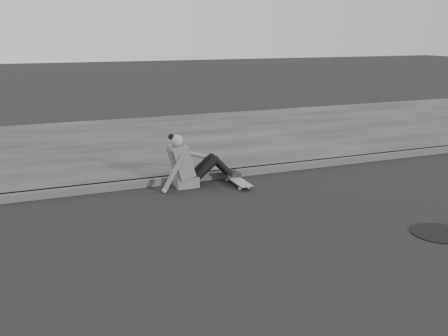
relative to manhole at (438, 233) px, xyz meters
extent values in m
plane|color=black|center=(-1.39, 0.73, -0.01)|extent=(80.00, 80.00, 0.00)
cube|color=#434343|center=(-1.39, 3.31, 0.05)|extent=(24.00, 0.16, 0.12)
cube|color=#363636|center=(-1.39, 6.33, 0.05)|extent=(24.00, 6.00, 0.12)
cylinder|color=black|center=(0.00, 0.00, 0.00)|extent=(0.67, 0.67, 0.01)
cylinder|color=#A3A39E|center=(-1.56, 2.55, 0.02)|extent=(0.03, 0.05, 0.05)
cylinder|color=#A3A39E|center=(-1.41, 2.55, 0.02)|extent=(0.03, 0.05, 0.05)
cylinder|color=#A3A39E|center=(-1.56, 3.07, 0.02)|extent=(0.03, 0.05, 0.05)
cylinder|color=#A3A39E|center=(-1.41, 3.07, 0.02)|extent=(0.03, 0.05, 0.05)
cube|color=#29282B|center=(-1.48, 2.55, 0.05)|extent=(0.16, 0.04, 0.03)
cube|color=#29282B|center=(-1.48, 3.07, 0.05)|extent=(0.16, 0.04, 0.03)
cube|color=gray|center=(-1.48, 2.81, 0.07)|extent=(0.20, 0.78, 0.02)
cube|color=#5A5A5D|center=(-2.28, 3.06, 0.08)|extent=(0.36, 0.34, 0.18)
cube|color=#5A5A5D|center=(-2.35, 3.06, 0.42)|extent=(0.37, 0.40, 0.57)
cube|color=#5A5A5D|center=(-2.48, 3.06, 0.54)|extent=(0.14, 0.30, 0.20)
cylinder|color=gray|center=(-2.40, 3.06, 0.66)|extent=(0.09, 0.09, 0.08)
sphere|color=gray|center=(-2.41, 3.06, 0.75)|extent=(0.20, 0.20, 0.20)
sphere|color=black|center=(-2.50, 3.08, 0.82)|extent=(0.09, 0.09, 0.09)
cylinder|color=black|center=(-1.97, 2.97, 0.28)|extent=(0.43, 0.13, 0.39)
cylinder|color=black|center=(-1.97, 3.15, 0.28)|extent=(0.43, 0.13, 0.39)
cylinder|color=black|center=(-1.67, 2.97, 0.27)|extent=(0.35, 0.11, 0.36)
cylinder|color=black|center=(-1.67, 3.15, 0.27)|extent=(0.35, 0.11, 0.36)
sphere|color=black|center=(-1.80, 2.97, 0.41)|extent=(0.13, 0.13, 0.13)
sphere|color=black|center=(-1.80, 3.15, 0.41)|extent=(0.13, 0.13, 0.13)
cube|color=black|center=(-1.48, 2.97, 0.12)|extent=(0.24, 0.08, 0.07)
cube|color=black|center=(-1.48, 3.15, 0.12)|extent=(0.24, 0.08, 0.07)
cylinder|color=#5A5A5D|center=(-2.55, 2.85, 0.28)|extent=(0.38, 0.08, 0.58)
sphere|color=gray|center=(-2.70, 2.84, 0.03)|extent=(0.08, 0.08, 0.08)
cylinder|color=#5A5A5D|center=(-2.11, 3.22, 0.48)|extent=(0.48, 0.08, 0.21)
camera|label=1|loc=(-4.62, -4.31, 2.38)|focal=40.00mm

